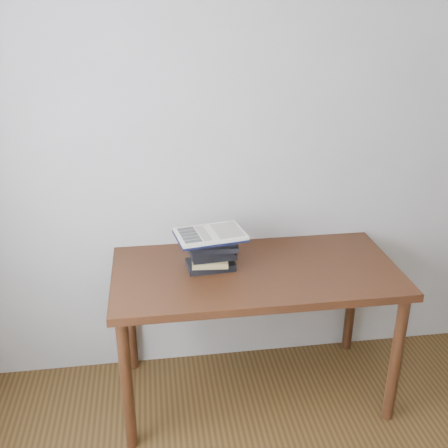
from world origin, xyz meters
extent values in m
cube|color=beige|center=(0.00, 1.75, 1.30)|extent=(3.50, 0.04, 2.60)
cube|color=#3F200F|center=(-0.07, 1.38, 0.79)|extent=(1.51, 0.75, 0.04)
cylinder|color=#3F200F|center=(-0.77, 1.06, 0.38)|extent=(0.06, 0.06, 0.77)
cylinder|color=#3F200F|center=(0.62, 1.06, 0.38)|extent=(0.06, 0.06, 0.77)
cylinder|color=#3F200F|center=(-0.77, 1.70, 0.38)|extent=(0.06, 0.06, 0.77)
cylinder|color=#3F200F|center=(0.62, 1.70, 0.38)|extent=(0.06, 0.06, 0.77)
cube|color=black|center=(-0.31, 1.43, 0.83)|extent=(0.26, 0.17, 0.04)
cube|color=#98864E|center=(-0.32, 1.41, 0.86)|extent=(0.20, 0.16, 0.03)
cube|color=black|center=(-0.30, 1.43, 0.89)|extent=(0.24, 0.18, 0.03)
cube|color=black|center=(-0.31, 1.42, 0.92)|extent=(0.24, 0.19, 0.03)
cube|color=black|center=(-0.29, 1.40, 0.95)|extent=(0.25, 0.17, 0.03)
cube|color=black|center=(-0.30, 1.41, 0.98)|extent=(0.24, 0.17, 0.03)
cube|color=black|center=(-0.31, 1.41, 1.00)|extent=(0.39, 0.30, 0.01)
cube|color=silver|center=(-0.40, 1.40, 1.01)|extent=(0.20, 0.26, 0.02)
cube|color=silver|center=(-0.22, 1.42, 1.01)|extent=(0.20, 0.26, 0.02)
cylinder|color=silver|center=(-0.31, 1.41, 1.01)|extent=(0.05, 0.23, 0.01)
cube|color=black|center=(-0.43, 1.47, 1.02)|extent=(0.09, 0.05, 0.00)
cube|color=black|center=(-0.43, 1.43, 1.02)|extent=(0.09, 0.05, 0.00)
cube|color=black|center=(-0.42, 1.39, 1.02)|extent=(0.09, 0.05, 0.00)
cube|color=black|center=(-0.41, 1.35, 1.02)|extent=(0.09, 0.05, 0.00)
cube|color=black|center=(-0.41, 1.31, 1.02)|extent=(0.09, 0.05, 0.00)
cube|color=beige|center=(-0.35, 1.40, 1.02)|extent=(0.07, 0.19, 0.00)
cube|color=beige|center=(-0.22, 1.42, 1.02)|extent=(0.16, 0.21, 0.00)
camera|label=1|loc=(-0.59, -1.02, 2.12)|focal=42.00mm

